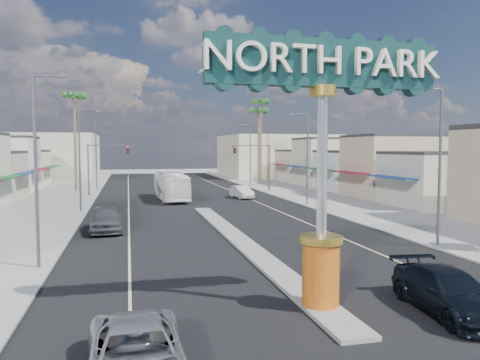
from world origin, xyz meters
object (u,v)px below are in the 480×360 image
palm_right_mid (259,115)px  streetlight_r_near (437,158)px  streetlight_r_mid (306,154)px  car_parked_left (106,219)px  traffic_signal_right (256,158)px  palm_left_far (74,101)px  streetlight_l_mid (81,154)px  city_bus (171,186)px  car_parked_right (242,192)px  streetlight_l_far (97,152)px  streetlight_l_near (39,161)px  palm_right_far (261,107)px  suv_left (137,355)px  traffic_signal_left (104,159)px  gateway_sign (323,140)px  streetlight_r_far (249,152)px  suv_right (448,292)px

palm_right_mid → streetlight_r_near: bearing=-93.2°
streetlight_r_mid → car_parked_left: (-18.42, -10.49, -4.19)m
traffic_signal_right → palm_left_far: palm_left_far is taller
streetlight_l_mid → city_bus: size_ratio=0.84×
streetlight_l_mid → car_parked_right: (16.23, 7.51, -4.37)m
car_parked_right → streetlight_l_far: bearing=130.3°
streetlight_l_near → car_parked_right: bearing=59.5°
city_bus → palm_right_far: bearing=52.0°
suv_left → streetlight_l_near: bearing=107.6°
city_bus → traffic_signal_left: bearing=137.0°
traffic_signal_left → streetlight_l_mid: size_ratio=0.67×
streetlight_l_near → gateway_sign: bearing=-37.6°
streetlight_r_mid → streetlight_r_near: bearing=-90.0°
streetlight_l_mid → palm_left_far: size_ratio=0.69×
streetlight_l_far → streetlight_r_near: 46.90m
traffic_signal_left → suv_left: bearing=-86.5°
gateway_sign → suv_left: 9.06m
streetlight_l_mid → suv_left: (4.07, -31.82, -4.36)m
palm_right_mid → palm_right_far: (2.00, 6.00, 1.78)m
suv_left → city_bus: size_ratio=0.47×
traffic_signal_right → streetlight_r_near: size_ratio=0.67×
streetlight_l_mid → streetlight_r_mid: same height
traffic_signal_right → streetlight_r_near: 34.03m
streetlight_r_far → palm_right_far: (4.57, 10.00, 7.32)m
streetlight_l_far → palm_left_far: bearing=-142.1°
streetlight_l_far → gateway_sign: bearing=-78.2°
streetlight_l_far → car_parked_right: 22.19m
traffic_signal_left → streetlight_r_mid: bearing=-35.5°
suv_right → palm_left_far: bearing=114.0°
suv_left → streetlight_r_mid: bearing=60.8°
streetlight_l_mid → streetlight_r_mid: bearing=0.0°
streetlight_l_far → palm_left_far: 7.21m
streetlight_l_near → palm_right_far: 58.35m
streetlight_r_far → city_bus: size_ratio=0.84×
streetlight_r_mid → palm_right_mid: (2.57, 26.00, 5.54)m
palm_left_far → car_parked_left: bearing=-80.7°
suv_right → car_parked_left: 22.41m
palm_right_mid → palm_right_far: size_ratio=0.86×
streetlight_l_near → palm_left_far: size_ratio=0.69×
car_parked_left → car_parked_right: bearing=50.3°
streetlight_l_near → palm_right_far: size_ratio=0.64×
streetlight_r_near → car_parked_left: (-18.42, 9.51, -4.19)m
streetlight_r_mid → car_parked_left: size_ratio=1.75×
streetlight_r_far → gateway_sign: bearing=-101.8°
streetlight_r_near → car_parked_right: bearing=99.6°
streetlight_l_near → car_parked_right: size_ratio=2.12×
palm_left_far → palm_right_mid: palm_left_far is taller
streetlight_l_far → streetlight_r_mid: same height
palm_right_mid → car_parked_left: size_ratio=2.36×
palm_left_far → streetlight_r_mid: bearing=-40.5°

